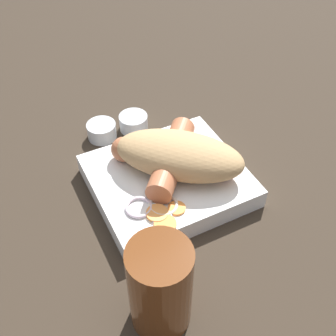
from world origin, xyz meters
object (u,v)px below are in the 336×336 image
object	(u,v)px
condiment_cup_far	(102,131)
food_tray	(168,181)
drink_glass	(160,287)
condiment_cup_near	(134,123)
sausage	(172,158)
bread_roll	(178,153)

from	to	relation	value
condiment_cup_far	food_tray	bearing A→B (deg)	-73.26
food_tray	drink_glass	size ratio (longest dim) A/B	1.73
food_tray	condiment_cup_near	xyz separation A→B (m)	(0.01, 0.14, -0.00)
sausage	drink_glass	world-z (taller)	drink_glass
bread_roll	drink_glass	world-z (taller)	drink_glass
sausage	drink_glass	bearing A→B (deg)	-120.43
food_tray	condiment_cup_near	bearing A→B (deg)	86.27
sausage	condiment_cup_far	bearing A→B (deg)	111.33
food_tray	drink_glass	distance (m)	0.19
condiment_cup_far	drink_glass	bearing A→B (deg)	-98.75
food_tray	condiment_cup_far	xyz separation A→B (m)	(-0.04, 0.14, -0.00)
condiment_cup_far	drink_glass	xyz separation A→B (m)	(-0.05, -0.31, 0.05)
bread_roll	drink_glass	xyz separation A→B (m)	(-0.11, -0.17, 0.00)
food_tray	sausage	xyz separation A→B (m)	(0.01, 0.01, 0.03)
condiment_cup_far	sausage	bearing A→B (deg)	-68.67
bread_roll	condiment_cup_near	xyz separation A→B (m)	(-0.01, 0.14, -0.04)
sausage	drink_glass	size ratio (longest dim) A/B	1.18
condiment_cup_near	sausage	bearing A→B (deg)	-89.76
condiment_cup_near	condiment_cup_far	world-z (taller)	same
condiment_cup_near	bread_roll	bearing A→B (deg)	-86.82
drink_glass	condiment_cup_near	bearing A→B (deg)	71.79
condiment_cup_far	drink_glass	distance (m)	0.32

